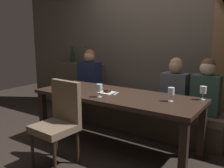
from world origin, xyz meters
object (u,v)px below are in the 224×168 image
(wine_bottle_dark_red, at_px, (72,56))
(wine_glass_end_right, at_px, (203,90))
(dining_table, at_px, (116,100))
(banquette_bench, at_px, (140,117))
(diner_redhead, at_px, (90,74))
(wine_glass_end_left, at_px, (171,92))
(dessert_plate, at_px, (107,92))
(fork_on_table, at_px, (116,94))
(wine_glass_near_right, at_px, (99,88))
(espresso_cup, at_px, (59,85))
(diner_bearded, at_px, (175,85))
(wine_bottle_pale_label, at_px, (86,57))
(diner_far_end, at_px, (206,88))
(chair_near_side, at_px, (59,118))

(wine_bottle_dark_red, bearing_deg, wine_glass_end_right, -14.51)
(dining_table, height_order, banquette_bench, dining_table)
(diner_redhead, bearing_deg, wine_glass_end_left, -20.41)
(dessert_plate, height_order, fork_on_table, dessert_plate)
(dining_table, relative_size, dessert_plate, 11.58)
(wine_glass_near_right, distance_m, espresso_cup, 0.89)
(diner_bearded, distance_m, wine_bottle_pale_label, 1.96)
(diner_redhead, height_order, diner_bearded, diner_redhead)
(dining_table, bearing_deg, diner_far_end, 36.53)
(banquette_bench, height_order, chair_near_side, chair_near_side)
(espresso_cup, bearing_deg, dessert_plate, 4.61)
(diner_far_end, xyz_separation_m, wine_glass_near_right, (-1.05, -0.96, 0.05))
(wine_glass_end_left, xyz_separation_m, fork_on_table, (-0.72, -0.05, -0.11))
(fork_on_table, bearing_deg, diner_far_end, 22.25)
(wine_bottle_pale_label, relative_size, espresso_cup, 2.72)
(wine_bottle_pale_label, xyz_separation_m, fork_on_table, (1.39, -1.05, -0.33))
(dining_table, height_order, wine_bottle_dark_red, wine_bottle_dark_red)
(dining_table, xyz_separation_m, dessert_plate, (-0.13, -0.02, 0.10))
(wine_glass_near_right, xyz_separation_m, fork_on_table, (0.09, 0.25, -0.11))
(chair_near_side, bearing_deg, espresso_cup, 135.37)
(diner_far_end, relative_size, dessert_plate, 3.96)
(banquette_bench, bearing_deg, wine_glass_end_right, -19.93)
(diner_bearded, height_order, diner_far_end, diner_far_end)
(diner_redhead, relative_size, wine_glass_near_right, 4.90)
(banquette_bench, height_order, fork_on_table, fork_on_table)
(wine_glass_end_left, bearing_deg, wine_glass_near_right, -159.62)
(diner_bearded, xyz_separation_m, wine_bottle_dark_red, (-2.25, 0.32, 0.27))
(diner_bearded, xyz_separation_m, wine_glass_near_right, (-0.62, -0.97, 0.06))
(dining_table, bearing_deg, wine_glass_end_left, 4.15)
(dining_table, height_order, wine_glass_end_left, wine_glass_end_left)
(banquette_bench, distance_m, diner_far_end, 1.12)
(chair_near_side, relative_size, dessert_plate, 5.16)
(diner_far_end, bearing_deg, chair_near_side, -131.50)
(banquette_bench, bearing_deg, wine_bottle_dark_red, 168.83)
(wine_glass_end_left, bearing_deg, dining_table, -175.85)
(dining_table, relative_size, diner_far_end, 2.93)
(fork_on_table, bearing_deg, chair_near_side, -127.20)
(fork_on_table, bearing_deg, wine_glass_near_right, -122.98)
(diner_far_end, bearing_deg, espresso_cup, -157.43)
(diner_far_end, height_order, wine_glass_end_left, diner_far_end)
(diner_far_end, xyz_separation_m, wine_glass_end_right, (0.05, -0.38, 0.05))
(wine_bottle_pale_label, height_order, wine_glass_end_left, wine_bottle_pale_label)
(dining_table, bearing_deg, fork_on_table, 61.99)
(banquette_bench, xyz_separation_m, dessert_plate, (-0.13, -0.72, 0.53))
(dining_table, distance_m, diner_redhead, 1.23)
(wine_glass_end_right, bearing_deg, wine_glass_near_right, -152.15)
(diner_far_end, relative_size, wine_bottle_dark_red, 2.31)
(fork_on_table, bearing_deg, wine_bottle_dark_red, 134.93)
(wine_glass_end_left, bearing_deg, fork_on_table, -176.36)
(wine_bottle_dark_red, relative_size, fork_on_table, 1.92)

